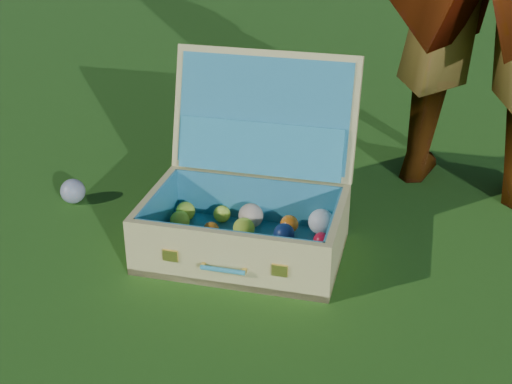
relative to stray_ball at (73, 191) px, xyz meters
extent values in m
plane|color=#215114|center=(0.70, 0.01, -0.04)|extent=(60.00, 60.00, 0.00)
sphere|color=teal|center=(0.00, 0.00, 0.00)|extent=(0.08, 0.08, 0.08)
cube|color=#D1BF70|center=(0.60, 0.00, -0.03)|extent=(0.59, 0.47, 0.02)
cube|color=#D1BF70|center=(0.65, -0.16, 0.04)|extent=(0.50, 0.16, 0.16)
cube|color=#D1BF70|center=(0.56, 0.15, 0.04)|extent=(0.50, 0.16, 0.16)
cube|color=#D1BF70|center=(0.36, -0.07, 0.04)|extent=(0.10, 0.30, 0.16)
cube|color=#D1BF70|center=(0.84, 0.06, 0.04)|extent=(0.10, 0.30, 0.16)
cube|color=teal|center=(0.60, 0.00, -0.02)|extent=(0.54, 0.42, 0.01)
cube|color=teal|center=(0.64, -0.15, 0.05)|extent=(0.46, 0.13, 0.14)
cube|color=teal|center=(0.56, 0.14, 0.05)|extent=(0.46, 0.13, 0.14)
cube|color=teal|center=(0.38, -0.07, 0.05)|extent=(0.09, 0.30, 0.14)
cube|color=teal|center=(0.83, 0.06, 0.05)|extent=(0.09, 0.30, 0.14)
cube|color=#D1BF70|center=(0.54, 0.23, 0.28)|extent=(0.53, 0.26, 0.34)
cube|color=teal|center=(0.54, 0.21, 0.28)|extent=(0.49, 0.22, 0.30)
cube|color=teal|center=(0.55, 0.18, 0.19)|extent=(0.46, 0.18, 0.14)
cube|color=#F2C659|center=(0.52, -0.21, 0.04)|extent=(0.04, 0.02, 0.03)
cube|color=#F2C659|center=(0.78, -0.14, 0.04)|extent=(0.04, 0.02, 0.03)
cylinder|color=teal|center=(0.65, -0.18, 0.03)|extent=(0.11, 0.04, 0.01)
cube|color=#F2C659|center=(0.60, -0.19, 0.03)|extent=(0.01, 0.02, 0.01)
cube|color=#F2C659|center=(0.70, -0.16, 0.03)|extent=(0.01, 0.02, 0.01)
sphere|color=gold|center=(0.43, -0.16, 0.02)|extent=(0.07, 0.07, 0.07)
sphere|color=red|center=(0.53, -0.14, 0.01)|extent=(0.04, 0.04, 0.04)
sphere|color=orange|center=(0.64, -0.11, 0.01)|extent=(0.05, 0.05, 0.05)
sphere|color=#C5E237|center=(0.73, -0.07, 0.02)|extent=(0.06, 0.06, 0.06)
sphere|color=#0F224F|center=(0.83, -0.05, 0.01)|extent=(0.06, 0.06, 0.06)
sphere|color=silver|center=(0.44, -0.10, 0.02)|extent=(0.06, 0.06, 0.06)
sphere|color=#C7AC8C|center=(0.52, -0.07, 0.02)|extent=(0.06, 0.06, 0.06)
sphere|color=silver|center=(0.62, -0.04, 0.01)|extent=(0.05, 0.05, 0.05)
sphere|color=#C5E237|center=(0.70, -0.01, 0.01)|extent=(0.05, 0.05, 0.05)
sphere|color=gold|center=(0.81, 0.01, 0.01)|extent=(0.06, 0.06, 0.06)
sphere|color=#C5E237|center=(0.41, -0.01, 0.01)|extent=(0.05, 0.05, 0.05)
sphere|color=orange|center=(0.50, 0.00, 0.01)|extent=(0.04, 0.04, 0.04)
sphere|color=#C5E237|center=(0.58, 0.04, 0.02)|extent=(0.06, 0.06, 0.06)
sphere|color=#0F224F|center=(0.69, 0.06, 0.01)|extent=(0.06, 0.06, 0.06)
sphere|color=red|center=(0.79, 0.10, 0.01)|extent=(0.04, 0.04, 0.04)
sphere|color=#C5E237|center=(0.39, 0.04, 0.01)|extent=(0.05, 0.05, 0.05)
sphere|color=#C5E237|center=(0.48, 0.08, 0.01)|extent=(0.05, 0.05, 0.05)
sphere|color=#C7AC8C|center=(0.57, 0.10, 0.02)|extent=(0.07, 0.07, 0.07)
sphere|color=orange|center=(0.68, 0.13, 0.01)|extent=(0.05, 0.05, 0.05)
sphere|color=silver|center=(0.75, 0.16, 0.02)|extent=(0.07, 0.07, 0.07)
camera|label=1|loc=(1.45, -1.41, 0.96)|focal=50.00mm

